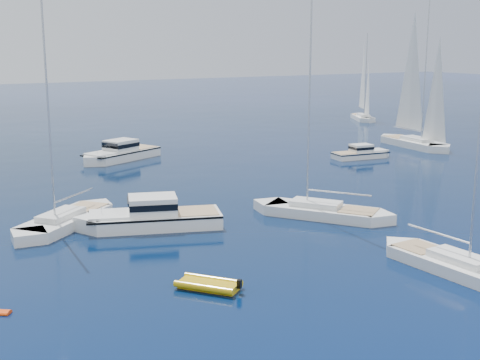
% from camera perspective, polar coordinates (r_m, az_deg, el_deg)
% --- Properties ---
extents(motor_cruiser_centre, '(11.41, 6.72, 2.87)m').
position_cam_1_polar(motor_cruiser_centre, '(44.94, -8.06, -4.24)').
color(motor_cruiser_centre, white).
rests_on(motor_cruiser_centre, ground).
extents(motor_cruiser_far_r, '(7.83, 3.26, 1.99)m').
position_cam_1_polar(motor_cruiser_far_r, '(72.82, 10.89, 1.96)').
color(motor_cruiser_far_r, silver).
rests_on(motor_cruiser_far_r, ground).
extents(motor_cruiser_distant, '(11.23, 7.54, 2.84)m').
position_cam_1_polar(motor_cruiser_distant, '(71.50, -10.72, 1.78)').
color(motor_cruiser_distant, silver).
rests_on(motor_cruiser_distant, ground).
extents(sailboat_fore, '(3.31, 10.75, 15.62)m').
position_cam_1_polar(sailboat_fore, '(38.23, 18.51, -7.72)').
color(sailboat_fore, white).
rests_on(sailboat_fore, ground).
extents(sailboat_mid_r, '(9.07, 11.13, 16.92)m').
position_cam_1_polar(sailboat_mid_r, '(47.63, 7.32, -3.28)').
color(sailboat_mid_r, silver).
rests_on(sailboat_mid_r, ground).
extents(sailboat_mid_l, '(10.55, 9.56, 16.64)m').
position_cam_1_polar(sailboat_mid_l, '(46.55, -15.38, -3.99)').
color(sailboat_mid_l, silver).
rests_on(sailboat_mid_l, ground).
extents(sailboat_sails_r, '(4.62, 13.21, 19.02)m').
position_cam_1_polar(sailboat_sails_r, '(82.31, 15.32, 2.90)').
color(sailboat_sails_r, white).
rests_on(sailboat_sails_r, ground).
extents(sailboat_sails_far, '(6.99, 10.17, 14.85)m').
position_cam_1_polar(sailboat_sails_far, '(109.85, 10.94, 5.33)').
color(sailboat_sails_far, white).
rests_on(sailboat_sails_far, ground).
extents(tender_yellow, '(3.66, 3.92, 0.95)m').
position_cam_1_polar(tender_yellow, '(33.80, -2.84, -9.72)').
color(tender_yellow, '#CBA10B').
rests_on(tender_yellow, ground).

